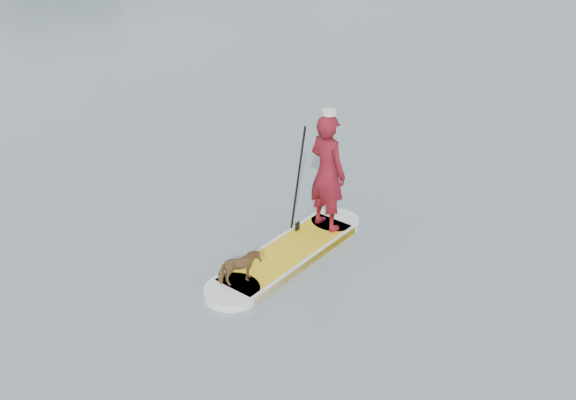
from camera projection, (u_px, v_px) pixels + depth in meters
paddleboard at (288, 254)px, 9.82m from camera, size 3.24×1.37×0.12m
paddler at (327, 173)px, 10.02m from camera, size 0.50×0.72×1.92m
white_cap at (329, 112)px, 9.56m from camera, size 0.22×0.22×0.07m
dog at (239, 268)px, 8.93m from camera, size 0.64×0.38×0.50m
paddle at (298, 193)px, 10.03m from camera, size 0.10×0.30×2.00m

